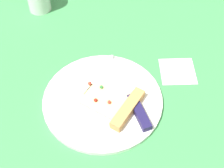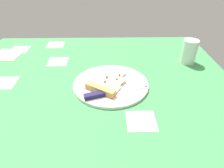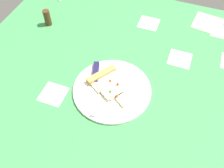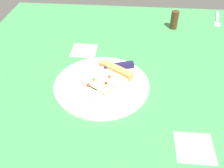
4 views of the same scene
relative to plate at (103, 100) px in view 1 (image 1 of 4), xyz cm
name	(u,v)px [view 1 (image 1 of 4)]	position (x,y,z in cm)	size (l,w,h in cm)	color
ground_plane	(126,130)	(-5.23, 7.32, -2.04)	(114.27, 114.27, 3.00)	#3D8C4C
plate	(103,100)	(0.00, 0.00, 0.00)	(28.98, 28.98, 1.08)	white
pizza_slice	(112,102)	(-2.18, 1.46, 1.32)	(18.80, 16.17, 2.25)	beige
knife	(132,97)	(-6.95, 0.26, 1.15)	(9.53, 23.44, 2.45)	silver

